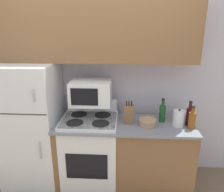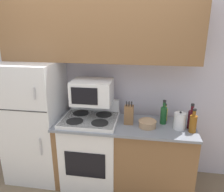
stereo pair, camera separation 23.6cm
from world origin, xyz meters
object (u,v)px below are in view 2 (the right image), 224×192
(bottle_wine_green, at_px, (164,115))
(bottle_whiskey, at_px, (193,123))
(microwave, at_px, (92,92))
(bottle_wine_red, at_px, (191,119))
(bottle_cooking_spray, at_px, (165,114))
(kettle, at_px, (180,121))
(knife_block, at_px, (129,115))
(stove, at_px, (91,149))
(bowl, at_px, (147,124))
(refrigerator, at_px, (36,121))

(bottle_wine_green, bearing_deg, bottle_whiskey, -29.66)
(microwave, xyz_separation_m, bottle_wine_red, (1.19, -0.10, -0.24))
(bottle_wine_red, xyz_separation_m, bottle_cooking_spray, (-0.28, 0.18, -0.03))
(bottle_wine_green, xyz_separation_m, kettle, (0.18, -0.11, -0.02))
(microwave, bearing_deg, bottle_whiskey, -9.64)
(knife_block, xyz_separation_m, kettle, (0.59, -0.05, -0.02))
(stove, relative_size, bottle_wine_green, 3.61)
(stove, xyz_separation_m, bowl, (0.71, -0.06, 0.45))
(bottle_wine_red, bearing_deg, kettle, -164.52)
(stove, distance_m, kettle, 1.18)
(knife_block, bearing_deg, bottle_cooking_spray, 20.43)
(bottle_whiskey, bearing_deg, kettle, 155.26)
(bottle_whiskey, height_order, bottle_wine_green, bottle_wine_green)
(knife_block, bearing_deg, bottle_wine_red, -1.12)
(bottle_cooking_spray, bearing_deg, microwave, -175.42)
(stove, xyz_separation_m, bottle_wine_green, (0.90, 0.07, 0.52))
(knife_block, xyz_separation_m, bottle_wine_red, (0.72, -0.01, 0.00))
(bowl, bearing_deg, bottle_whiskey, -5.75)
(stove, xyz_separation_m, bottle_wine_red, (1.20, -0.01, 0.52))
(knife_block, bearing_deg, kettle, -4.85)
(stove, bearing_deg, bottle_whiskey, -5.01)
(bottle_whiskey, relative_size, kettle, 1.29)
(microwave, relative_size, bottle_wine_red, 1.65)
(bottle_wine_red, height_order, bottle_cooking_spray, bottle_wine_red)
(bottle_wine_red, bearing_deg, refrigerator, 178.17)
(knife_block, distance_m, bottle_wine_red, 0.72)
(knife_block, bearing_deg, refrigerator, 177.76)
(kettle, bearing_deg, microwave, 172.42)
(bottle_cooking_spray, xyz_separation_m, bottle_whiskey, (0.28, -0.28, 0.02))
(microwave, xyz_separation_m, knife_block, (0.47, -0.09, -0.24))
(bottle_cooking_spray, relative_size, bottle_whiskey, 0.79)
(microwave, distance_m, bottle_cooking_spray, 0.95)
(bowl, bearing_deg, bottle_wine_red, 5.52)
(refrigerator, height_order, stove, refrigerator)
(bowl, xyz_separation_m, kettle, (0.36, 0.01, 0.05))
(bowl, bearing_deg, microwave, 167.63)
(microwave, height_order, knife_block, microwave)
(refrigerator, height_order, kettle, refrigerator)
(refrigerator, relative_size, bottle_cooking_spray, 7.24)
(bottle_wine_green, bearing_deg, stove, -175.50)
(knife_block, relative_size, kettle, 1.32)
(microwave, bearing_deg, knife_block, -10.95)
(stove, distance_m, bowl, 0.84)
(knife_block, bearing_deg, bottle_wine_green, 8.88)
(bottle_wine_red, distance_m, bottle_cooking_spray, 0.33)
(bottle_wine_red, bearing_deg, bowl, -174.48)
(bottle_wine_red, bearing_deg, knife_block, 178.88)
(kettle, bearing_deg, bottle_cooking_spray, 124.93)
(bottle_cooking_spray, relative_size, bottle_wine_green, 0.73)
(microwave, relative_size, kettle, 2.27)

